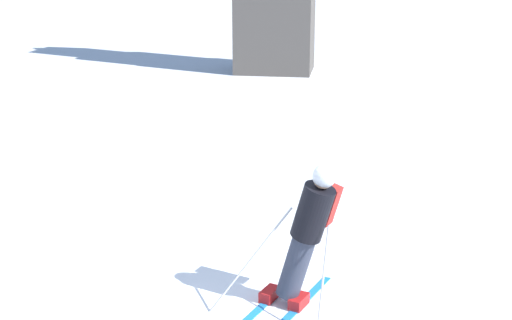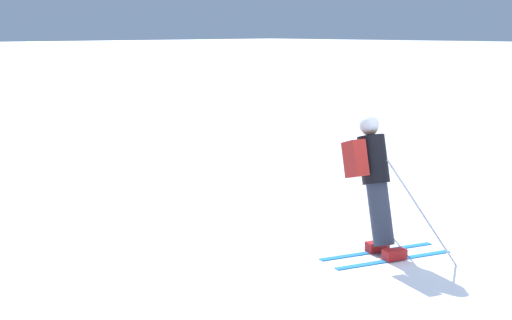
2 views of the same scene
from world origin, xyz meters
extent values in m
plane|color=white|center=(0.00, 0.00, 0.00)|extent=(300.00, 300.00, 0.00)
cube|color=#1E7AC6|center=(0.68, 0.06, 0.01)|extent=(0.63, 1.55, 0.01)
cube|color=#1E7AC6|center=(1.02, -0.06, 0.01)|extent=(0.63, 1.55, 0.01)
cube|color=#B21919|center=(0.68, 0.06, 0.07)|extent=(0.23, 0.31, 0.12)
cube|color=#B21919|center=(1.02, -0.06, 0.07)|extent=(0.23, 0.31, 0.12)
cylinder|color=#2D3342|center=(0.98, -0.05, 0.49)|extent=(0.52, 0.40, 0.80)
cylinder|color=black|center=(1.16, -0.11, 1.14)|extent=(0.57, 0.48, 0.66)
sphere|color=tan|center=(1.26, -0.14, 1.53)|extent=(0.32, 0.29, 0.26)
sphere|color=silver|center=(1.26, -0.15, 1.56)|extent=(0.37, 0.33, 0.30)
cube|color=#AD231E|center=(1.25, 0.13, 1.17)|extent=(0.43, 0.30, 0.50)
cylinder|color=#B7B7BC|center=(0.50, -0.19, 0.59)|extent=(0.88, 0.25, 1.19)
cylinder|color=#B7B7BC|center=(1.30, -0.48, 0.53)|extent=(0.10, 0.53, 1.07)
cube|color=#4C4742|center=(-1.08, 14.84, 1.64)|extent=(2.31, 1.97, 3.29)
camera|label=1|loc=(1.59, -7.07, 3.84)|focal=50.00mm
camera|label=2|loc=(-3.98, 6.95, 2.72)|focal=50.00mm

